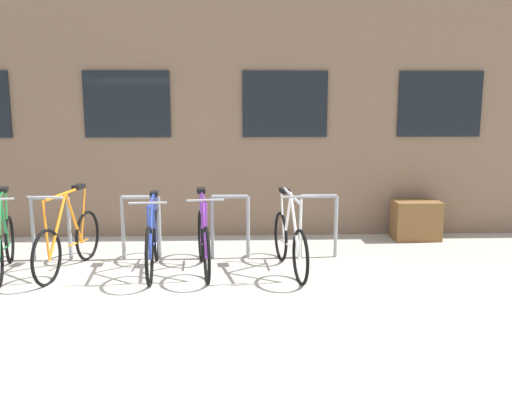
{
  "coord_description": "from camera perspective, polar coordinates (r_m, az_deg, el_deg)",
  "views": [
    {
      "loc": [
        1.63,
        -5.64,
        2.15
      ],
      "look_at": [
        1.9,
        1.6,
        0.8
      ],
      "focal_mm": 39.99,
      "sensor_mm": 36.0,
      "label": 1
    }
  ],
  "objects": [
    {
      "name": "bicycle_blue",
      "position": [
        7.28,
        -10.25,
        -3.62
      ],
      "size": [
        0.44,
        1.78,
        1.0
      ],
      "color": "black",
      "rests_on": "ground"
    },
    {
      "name": "bicycle_white",
      "position": [
        7.2,
        3.42,
        -3.7
      ],
      "size": [
        0.44,
        1.69,
        1.06
      ],
      "color": "black",
      "rests_on": "ground"
    },
    {
      "name": "bicycle_green",
      "position": [
        7.77,
        -23.92,
        -3.59
      ],
      "size": [
        0.54,
        1.6,
        1.05
      ],
      "color": "black",
      "rests_on": "ground"
    },
    {
      "name": "bicycle_purple",
      "position": [
        7.2,
        -5.27,
        -3.67
      ],
      "size": [
        0.44,
        1.64,
        1.03
      ],
      "color": "black",
      "rests_on": "ground"
    },
    {
      "name": "storefront_building",
      "position": [
        12.41,
        -9.84,
        11.0
      ],
      "size": [
        28.0,
        6.97,
        4.54
      ],
      "color": "#7A604C",
      "rests_on": "ground"
    },
    {
      "name": "ground_plane",
      "position": [
        6.25,
        -17.37,
        -10.05
      ],
      "size": [
        42.0,
        42.0,
        0.0
      ],
      "primitive_type": "plane",
      "color": "#B2ADA0"
    },
    {
      "name": "bike_rack",
      "position": [
        7.94,
        -15.72,
        -1.67
      ],
      "size": [
        6.54,
        0.05,
        0.88
      ],
      "color": "gray",
      "rests_on": "ground"
    },
    {
      "name": "bicycle_orange",
      "position": [
        7.55,
        -18.25,
        -3.48
      ],
      "size": [
        0.49,
        1.75,
        1.07
      ],
      "color": "black",
      "rests_on": "ground"
    },
    {
      "name": "planter_box",
      "position": [
        9.12,
        15.73,
        -1.52
      ],
      "size": [
        0.7,
        0.44,
        0.6
      ],
      "primitive_type": "cube",
      "color": "brown",
      "rests_on": "ground"
    }
  ]
}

